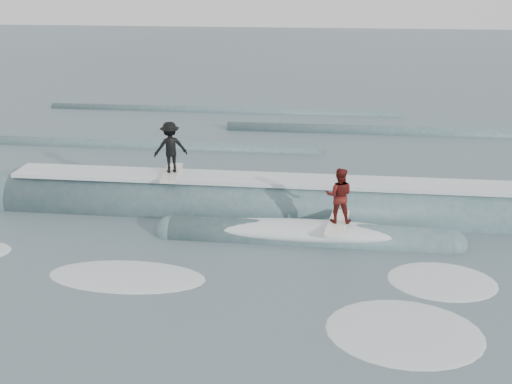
# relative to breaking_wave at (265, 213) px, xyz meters

# --- Properties ---
(ground) EXTENTS (160.00, 160.00, 0.00)m
(ground) POSITION_rel_breaking_wave_xyz_m (-0.26, -6.32, -0.04)
(ground) COLOR #3F545C
(ground) RESTS_ON ground
(breaking_wave) EXTENTS (20.67, 3.98, 2.40)m
(breaking_wave) POSITION_rel_breaking_wave_xyz_m (0.00, 0.00, 0.00)
(breaking_wave) COLOR #385C5F
(breaking_wave) RESTS_ON ground
(surfer_black) EXTENTS (1.36, 2.04, 1.94)m
(surfer_black) POSITION_rel_breaking_wave_xyz_m (-3.45, 0.32, 2.18)
(surfer_black) COLOR silver
(surfer_black) RESTS_ON ground
(surfer_red) EXTENTS (0.91, 2.06, 1.89)m
(surfer_red) POSITION_rel_breaking_wave_xyz_m (2.49, -1.88, 1.44)
(surfer_red) COLOR white
(surfer_red) RESTS_ON ground
(whitewater) EXTENTS (16.13, 9.07, 0.10)m
(whitewater) POSITION_rel_breaking_wave_xyz_m (1.51, -6.70, -0.04)
(whitewater) COLOR white
(whitewater) RESTS_ON ground
(far_swells) EXTENTS (38.80, 8.65, 0.80)m
(far_swells) POSITION_rel_breaking_wave_xyz_m (-0.65, 11.33, -0.04)
(far_swells) COLOR #385C5F
(far_swells) RESTS_ON ground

